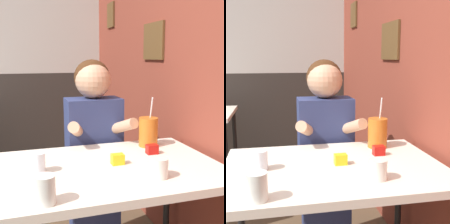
# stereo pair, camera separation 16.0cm
# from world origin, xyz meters

# --- Properties ---
(brick_wall_right) EXTENTS (0.08, 4.66, 2.70)m
(brick_wall_right) POSITION_xyz_m (1.27, 1.33, 1.35)
(brick_wall_right) COLOR brown
(brick_wall_right) RESTS_ON ground_plane
(back_wall) EXTENTS (5.48, 0.09, 2.70)m
(back_wall) POSITION_xyz_m (-0.01, 2.69, 1.36)
(back_wall) COLOR silver
(back_wall) RESTS_ON ground_plane
(main_table) EXTENTS (1.04, 0.75, 0.78)m
(main_table) POSITION_xyz_m (0.68, 0.39, 0.70)
(main_table) COLOR beige
(main_table) RESTS_ON ground_plane
(person_seated) EXTENTS (0.42, 0.42, 1.27)m
(person_seated) POSITION_xyz_m (0.72, 0.91, 0.69)
(person_seated) COLOR navy
(person_seated) RESTS_ON ground_plane
(cocktail_pitcher) EXTENTS (0.11, 0.11, 0.29)m
(cocktail_pitcher) POSITION_xyz_m (0.98, 0.64, 0.86)
(cocktail_pitcher) COLOR #C6661E
(cocktail_pitcher) RESTS_ON main_table
(glass_near_pitcher) EXTENTS (0.07, 0.07, 0.09)m
(glass_near_pitcher) POSITION_xyz_m (0.34, 0.40, 0.82)
(glass_near_pitcher) COLOR silver
(glass_near_pitcher) RESTS_ON main_table
(glass_center) EXTENTS (0.08, 0.08, 0.10)m
(glass_center) POSITION_xyz_m (0.34, 0.09, 0.83)
(glass_center) COLOR silver
(glass_center) RESTS_ON main_table
(glass_far_side) EXTENTS (0.08, 0.08, 0.09)m
(glass_far_side) POSITION_xyz_m (0.83, 0.19, 0.82)
(glass_far_side) COLOR silver
(glass_far_side) RESTS_ON main_table
(condiment_ketchup) EXTENTS (0.06, 0.04, 0.05)m
(condiment_ketchup) POSITION_xyz_m (0.94, 0.50, 0.80)
(condiment_ketchup) COLOR #B7140F
(condiment_ketchup) RESTS_ON main_table
(condiment_mustard) EXTENTS (0.06, 0.04, 0.05)m
(condiment_mustard) POSITION_xyz_m (0.71, 0.40, 0.80)
(condiment_mustard) COLOR yellow
(condiment_mustard) RESTS_ON main_table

